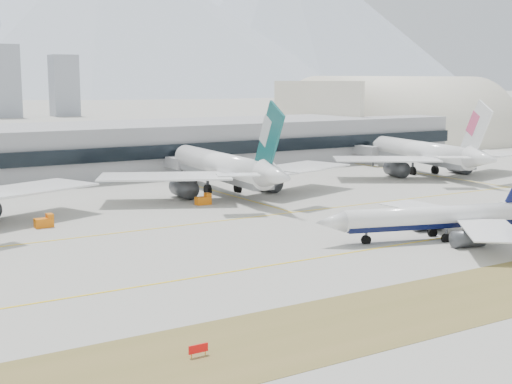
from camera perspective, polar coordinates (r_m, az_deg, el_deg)
ground at (r=115.68m, az=0.43°, el=-5.27°), size 3000.00×3000.00×0.00m
taxiing_airliner at (r=132.61m, az=14.80°, el=-2.00°), size 47.02×40.03×16.16m
widebody_cathay at (r=178.67m, az=-2.53°, el=1.90°), size 68.20×66.93×24.38m
widebody_china_air at (r=221.38m, az=13.49°, el=2.96°), size 64.76×64.24×23.50m
terminal at (r=219.13m, az=-15.75°, el=3.14°), size 280.00×43.10×15.00m
hangar at (r=315.52m, az=11.29°, el=3.64°), size 91.00×60.00×60.00m
hold_sign_left at (r=75.76m, az=-4.64°, el=-12.39°), size 2.20×0.15×1.35m
gse_b at (r=144.82m, az=-16.56°, el=-2.31°), size 3.55×2.00×2.60m
gse_c at (r=164.47m, az=-4.20°, el=-0.65°), size 3.55×2.00×2.60m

